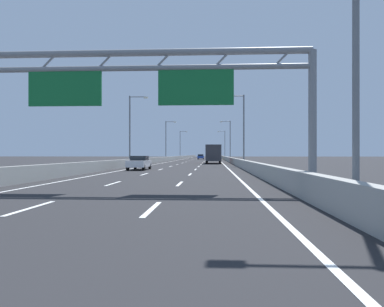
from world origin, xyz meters
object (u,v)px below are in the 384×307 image
(streetlamp_right_distant, at_px, (224,143))
(box_truck, at_px, (213,153))
(streetlamp_right_near, at_px, (348,23))
(streetlamp_left_mid, at_px, (131,126))
(orange_car, at_px, (213,157))
(yellow_car, at_px, (214,157))
(streetlamp_left_far, at_px, (167,138))
(streetlamp_right_far, at_px, (229,138))
(blue_car, at_px, (201,157))
(streetlamp_left_distant, at_px, (181,143))
(white_car, at_px, (139,163))
(sign_gantry, at_px, (133,83))
(streetlamp_right_mid, at_px, (242,125))

(streetlamp_right_distant, distance_m, box_truck, 65.04)
(streetlamp_right_near, distance_m, streetlamp_left_mid, 41.24)
(orange_car, xyz_separation_m, yellow_car, (0.07, -13.61, -0.02))
(streetlamp_right_near, xyz_separation_m, streetlamp_left_far, (-14.93, 76.89, 0.00))
(orange_car, height_order, box_truck, box_truck)
(streetlamp_right_far, xyz_separation_m, streetlamp_right_distant, (0.00, 38.45, 0.00))
(blue_car, height_order, orange_car, blue_car)
(streetlamp_left_distant, bearing_deg, white_car, -87.67)
(sign_gantry, xyz_separation_m, streetlamp_right_mid, (7.51, 32.81, 0.58))
(streetlamp_right_distant, xyz_separation_m, orange_car, (-3.75, -10.60, -4.64))
(box_truck, bearing_deg, streetlamp_left_distant, 99.75)
(sign_gantry, distance_m, streetlamp_right_far, 71.65)
(streetlamp_right_distant, relative_size, white_car, 2.07)
(streetlamp_right_near, xyz_separation_m, box_truck, (-3.80, 50.52, -3.73))
(streetlamp_left_mid, relative_size, streetlamp_right_mid, 1.00)
(streetlamp_left_mid, xyz_separation_m, streetlamp_left_far, (0.00, 38.45, 0.00))
(streetlamp_right_distant, height_order, white_car, streetlamp_right_distant)
(streetlamp_left_far, height_order, box_truck, streetlamp_left_far)
(sign_gantry, height_order, streetlamp_left_distant, streetlamp_left_distant)
(streetlamp_left_mid, distance_m, streetlamp_left_far, 38.45)
(streetlamp_right_distant, bearing_deg, streetlamp_right_far, -90.00)
(streetlamp_right_near, bearing_deg, streetlamp_right_far, 90.00)
(streetlamp_left_mid, bearing_deg, streetlamp_right_mid, 0.00)
(streetlamp_right_mid, bearing_deg, sign_gantry, -102.90)
(streetlamp_right_near, bearing_deg, sign_gantry, 143.11)
(orange_car, relative_size, yellow_car, 1.05)
(sign_gantry, height_order, orange_car, sign_gantry)
(streetlamp_right_distant, height_order, yellow_car, streetlamp_right_distant)
(streetlamp_right_far, height_order, yellow_car, streetlamp_right_far)
(sign_gantry, xyz_separation_m, streetlamp_left_far, (-7.42, 71.26, 0.58))
(streetlamp_left_distant, distance_m, white_car, 89.80)
(streetlamp_left_mid, xyz_separation_m, blue_car, (7.48, 58.94, -4.64))
(white_car, relative_size, blue_car, 1.04)
(streetlamp_right_mid, height_order, streetlamp_right_far, same)
(box_truck, bearing_deg, streetlamp_right_far, 81.81)
(sign_gantry, distance_m, yellow_car, 85.68)
(streetlamp_right_mid, bearing_deg, streetlamp_left_far, 111.22)
(orange_car, bearing_deg, sign_gantry, -92.17)
(orange_car, relative_size, box_truck, 0.50)
(white_car, bearing_deg, streetlamp_right_far, 77.56)
(box_truck, bearing_deg, white_car, -106.81)
(sign_gantry, bearing_deg, streetlamp_left_mid, 102.74)
(streetlamp_left_far, height_order, orange_car, streetlamp_left_far)
(streetlamp_right_distant, bearing_deg, blue_car, -112.53)
(yellow_car, bearing_deg, blue_car, 121.12)
(streetlamp_right_distant, relative_size, yellow_car, 2.26)
(white_car, bearing_deg, box_truck, 73.19)
(blue_car, bearing_deg, streetlamp_right_mid, -82.80)
(streetlamp_right_far, bearing_deg, sign_gantry, -96.02)
(streetlamp_right_far, bearing_deg, streetlamp_left_distant, 111.22)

